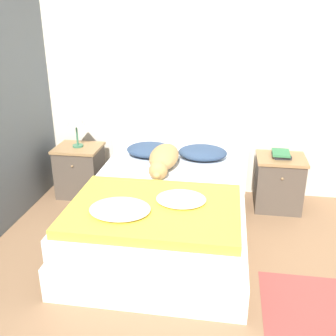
{
  "coord_description": "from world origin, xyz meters",
  "views": [
    {
      "loc": [
        0.61,
        -1.94,
        1.88
      ],
      "look_at": [
        0.11,
        1.25,
        0.58
      ],
      "focal_mm": 42.0,
      "sensor_mm": 36.0,
      "label": 1
    }
  ],
  "objects_px": {
    "bed": "(165,213)",
    "nightstand_left": "(80,170)",
    "pillow_right": "(203,153)",
    "dog": "(164,159)",
    "table_lamp": "(76,120)",
    "nightstand_right": "(279,183)",
    "pillow_left": "(150,150)",
    "book_stack": "(281,154)"
  },
  "relations": [
    {
      "from": "bed",
      "to": "nightstand_left",
      "type": "distance_m",
      "value": 1.27
    },
    {
      "from": "pillow_right",
      "to": "dog",
      "type": "relative_size",
      "value": 0.6
    },
    {
      "from": "bed",
      "to": "table_lamp",
      "type": "distance_m",
      "value": 1.4
    },
    {
      "from": "nightstand_right",
      "to": "pillow_left",
      "type": "distance_m",
      "value": 1.33
    },
    {
      "from": "bed",
      "to": "pillow_right",
      "type": "height_order",
      "value": "pillow_right"
    },
    {
      "from": "nightstand_right",
      "to": "table_lamp",
      "type": "xyz_separation_m",
      "value": [
        -2.08,
        0.0,
        0.55
      ]
    },
    {
      "from": "bed",
      "to": "nightstand_right",
      "type": "distance_m",
      "value": 1.27
    },
    {
      "from": "book_stack",
      "to": "table_lamp",
      "type": "xyz_separation_m",
      "value": [
        -2.07,
        -0.01,
        0.26
      ]
    },
    {
      "from": "bed",
      "to": "dog",
      "type": "distance_m",
      "value": 0.57
    },
    {
      "from": "bed",
      "to": "book_stack",
      "type": "relative_size",
      "value": 8.68
    },
    {
      "from": "bed",
      "to": "table_lamp",
      "type": "xyz_separation_m",
      "value": [
        -1.04,
        0.72,
        0.59
      ]
    },
    {
      "from": "pillow_left",
      "to": "pillow_right",
      "type": "xyz_separation_m",
      "value": [
        0.54,
        0.0,
        0.0
      ]
    },
    {
      "from": "nightstand_left",
      "to": "pillow_left",
      "type": "relative_size",
      "value": 1.11
    },
    {
      "from": "nightstand_right",
      "to": "book_stack",
      "type": "relative_size",
      "value": 2.41
    },
    {
      "from": "book_stack",
      "to": "table_lamp",
      "type": "distance_m",
      "value": 2.09
    },
    {
      "from": "book_stack",
      "to": "pillow_left",
      "type": "bearing_deg",
      "value": 179.64
    },
    {
      "from": "bed",
      "to": "book_stack",
      "type": "height_order",
      "value": "book_stack"
    },
    {
      "from": "nightstand_left",
      "to": "table_lamp",
      "type": "relative_size",
      "value": 1.48
    },
    {
      "from": "bed",
      "to": "pillow_left",
      "type": "xyz_separation_m",
      "value": [
        -0.27,
        0.74,
        0.31
      ]
    },
    {
      "from": "bed",
      "to": "book_stack",
      "type": "xyz_separation_m",
      "value": [
        1.04,
        0.74,
        0.34
      ]
    },
    {
      "from": "nightstand_right",
      "to": "dog",
      "type": "relative_size",
      "value": 0.67
    },
    {
      "from": "nightstand_left",
      "to": "nightstand_right",
      "type": "distance_m",
      "value": 2.08
    },
    {
      "from": "nightstand_right",
      "to": "bed",
      "type": "bearing_deg",
      "value": -145.22
    },
    {
      "from": "dog",
      "to": "nightstand_left",
      "type": "bearing_deg",
      "value": 164.29
    },
    {
      "from": "pillow_left",
      "to": "book_stack",
      "type": "distance_m",
      "value": 1.3
    },
    {
      "from": "pillow_left",
      "to": "nightstand_left",
      "type": "bearing_deg",
      "value": -178.34
    },
    {
      "from": "pillow_right",
      "to": "table_lamp",
      "type": "distance_m",
      "value": 1.34
    },
    {
      "from": "table_lamp",
      "to": "nightstand_left",
      "type": "bearing_deg",
      "value": -90.0
    },
    {
      "from": "bed",
      "to": "nightstand_right",
      "type": "relative_size",
      "value": 3.6
    },
    {
      "from": "nightstand_left",
      "to": "dog",
      "type": "relative_size",
      "value": 0.67
    },
    {
      "from": "bed",
      "to": "pillow_left",
      "type": "bearing_deg",
      "value": 109.82
    },
    {
      "from": "pillow_left",
      "to": "dog",
      "type": "xyz_separation_m",
      "value": [
        0.19,
        -0.29,
        0.02
      ]
    },
    {
      "from": "nightstand_right",
      "to": "table_lamp",
      "type": "height_order",
      "value": "table_lamp"
    },
    {
      "from": "nightstand_left",
      "to": "pillow_left",
      "type": "height_order",
      "value": "pillow_left"
    },
    {
      "from": "bed",
      "to": "pillow_left",
      "type": "height_order",
      "value": "pillow_left"
    },
    {
      "from": "nightstand_left",
      "to": "book_stack",
      "type": "xyz_separation_m",
      "value": [
        2.07,
        0.01,
        0.3
      ]
    },
    {
      "from": "bed",
      "to": "pillow_right",
      "type": "distance_m",
      "value": 0.85
    },
    {
      "from": "pillow_right",
      "to": "bed",
      "type": "bearing_deg",
      "value": -109.82
    },
    {
      "from": "nightstand_left",
      "to": "pillow_left",
      "type": "xyz_separation_m",
      "value": [
        0.77,
        0.02,
        0.27
      ]
    },
    {
      "from": "book_stack",
      "to": "table_lamp",
      "type": "relative_size",
      "value": 0.61
    },
    {
      "from": "pillow_left",
      "to": "pillow_right",
      "type": "relative_size",
      "value": 1.0
    },
    {
      "from": "table_lamp",
      "to": "nightstand_right",
      "type": "bearing_deg",
      "value": -0.06
    }
  ]
}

